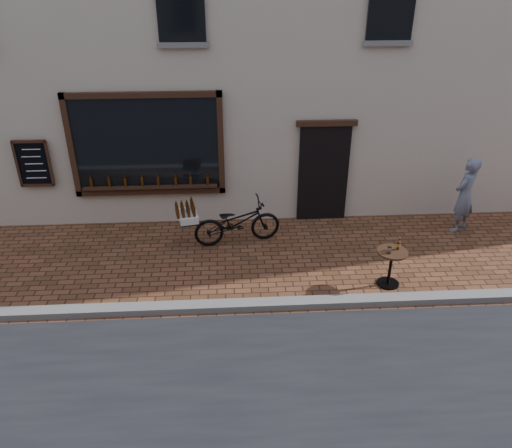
{
  "coord_description": "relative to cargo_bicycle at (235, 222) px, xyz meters",
  "views": [
    {
      "loc": [
        -0.21,
        -6.69,
        5.35
      ],
      "look_at": [
        0.27,
        1.2,
        1.1
      ],
      "focal_mm": 35.0,
      "sensor_mm": 36.0,
      "label": 1
    }
  ],
  "objects": [
    {
      "name": "kerb",
      "position": [
        0.08,
        -2.26,
        -0.43
      ],
      "size": [
        90.0,
        0.25,
        0.12
      ],
      "primitive_type": "cube",
      "color": "slate",
      "rests_on": "ground"
    },
    {
      "name": "pedestrian",
      "position": [
        4.93,
        0.25,
        0.35
      ],
      "size": [
        0.73,
        0.69,
        1.68
      ],
      "primitive_type": "imported",
      "rotation": [
        0.0,
        0.0,
        3.8
      ],
      "color": "slate",
      "rests_on": "ground"
    },
    {
      "name": "cargo_bicycle",
      "position": [
        0.0,
        0.0,
        0.0
      ],
      "size": [
        2.19,
        0.96,
        1.02
      ],
      "rotation": [
        0.0,
        0.0,
        1.76
      ],
      "color": "black",
      "rests_on": "ground"
    },
    {
      "name": "ground",
      "position": [
        0.08,
        -2.46,
        -0.49
      ],
      "size": [
        90.0,
        90.0,
        0.0
      ],
      "primitive_type": "plane",
      "color": "#4D2C19",
      "rests_on": "ground"
    },
    {
      "name": "bistro_table",
      "position": [
        2.78,
        -1.7,
        0.02
      ],
      "size": [
        0.55,
        0.55,
        0.95
      ],
      "color": "black",
      "rests_on": "ground"
    }
  ]
}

